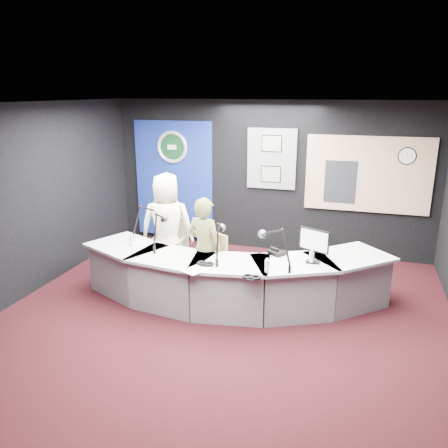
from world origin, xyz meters
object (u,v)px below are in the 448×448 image
(armchair_left, at_px, (168,251))
(armchair_right, at_px, (205,265))
(person_woman, at_px, (205,249))
(person_man, at_px, (167,226))
(broadcast_desk, at_px, (229,278))

(armchair_left, distance_m, armchair_right, 1.01)
(armchair_left, bearing_deg, person_woman, -38.59)
(armchair_right, height_order, person_man, person_man)
(broadcast_desk, height_order, person_woman, person_woman)
(broadcast_desk, relative_size, person_man, 2.61)
(person_man, height_order, person_woman, person_man)
(person_woman, bearing_deg, armchair_right, -0.00)
(person_man, xyz_separation_m, person_woman, (0.84, -0.57, -0.10))
(armchair_left, relative_size, armchair_right, 0.88)
(broadcast_desk, distance_m, person_woman, 0.55)
(broadcast_desk, bearing_deg, armchair_left, 152.54)
(broadcast_desk, xyz_separation_m, armchair_right, (-0.39, 0.07, 0.13))
(person_man, distance_m, person_woman, 1.02)
(person_man, bearing_deg, broadcast_desk, 134.53)
(person_woman, bearing_deg, person_man, -20.35)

